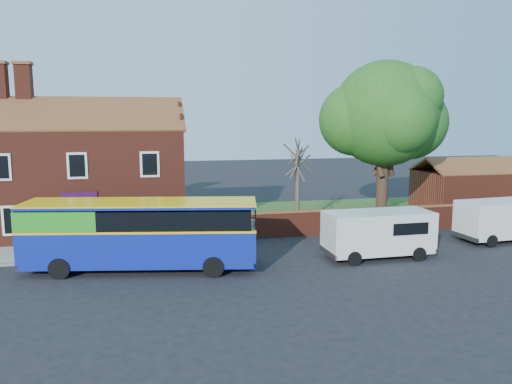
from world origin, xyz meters
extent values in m
plane|color=black|center=(0.00, 0.00, 0.00)|extent=(120.00, 120.00, 0.00)
cube|color=gray|center=(-7.00, 5.75, 0.06)|extent=(18.00, 3.50, 0.12)
cube|color=slate|center=(-7.00, 4.00, 0.07)|extent=(18.00, 0.15, 0.14)
cube|color=#426B28|center=(13.00, 13.00, 0.02)|extent=(26.00, 12.00, 0.04)
cube|color=maroon|center=(-7.00, 11.50, 3.25)|extent=(12.00, 8.00, 6.50)
cube|color=brown|center=(-7.00, 9.50, 7.50)|extent=(12.30, 4.08, 2.16)
cube|color=brown|center=(-7.00, 13.50, 7.50)|extent=(12.30, 4.08, 2.16)
cube|color=maroon|center=(-10.40, 11.50, 9.40)|extent=(0.90, 0.90, 2.20)
cube|color=black|center=(-7.00, 7.47, 4.60)|extent=(1.10, 0.06, 1.50)
cube|color=#4C0F19|center=(-7.00, 7.45, 1.10)|extent=(0.95, 0.04, 2.10)
cube|color=silver|center=(-7.00, 7.47, 1.15)|extent=(1.20, 0.06, 2.30)
cube|color=#300B32|center=(-7.00, 7.44, 2.80)|extent=(2.00, 0.06, 0.60)
cube|color=maroon|center=(13.00, 7.00, 0.75)|extent=(22.00, 0.30, 1.50)
cube|color=brown|center=(13.00, 7.00, 1.55)|extent=(22.00, 0.38, 0.10)
cube|color=maroon|center=(22.00, 13.00, 1.50)|extent=(8.00, 5.00, 3.00)
cube|color=brown|center=(22.00, 11.75, 3.55)|extent=(8.20, 2.56, 1.24)
cube|color=brown|center=(22.00, 14.25, 3.55)|extent=(8.20, 2.56, 1.24)
cube|color=#0E209C|center=(-3.48, 2.05, 1.26)|extent=(11.27, 4.61, 1.74)
cube|color=yellow|center=(-3.48, 2.05, 2.13)|extent=(11.30, 4.63, 0.10)
cube|color=black|center=(-3.48, 2.05, 2.65)|extent=(10.84, 4.55, 0.87)
cube|color=green|center=(-7.05, 2.68, 2.65)|extent=(4.15, 3.39, 0.93)
cube|color=#0E209C|center=(-3.48, 2.05, 3.24)|extent=(11.27, 4.61, 0.14)
cube|color=yellow|center=(-3.48, 2.05, 3.32)|extent=(11.32, 4.65, 0.06)
cylinder|color=black|center=(-7.16, 1.39, 0.49)|extent=(1.02, 0.45, 0.99)
cylinder|color=black|center=(-6.71, 3.93, 0.49)|extent=(1.02, 0.45, 0.99)
cylinder|color=black|center=(-0.25, 0.17, 0.49)|extent=(1.02, 0.45, 0.99)
cylinder|color=black|center=(0.19, 2.71, 0.49)|extent=(1.02, 0.45, 0.99)
cube|color=silver|center=(8.59, 1.60, 1.39)|extent=(5.62, 2.34, 2.12)
cube|color=black|center=(11.10, 1.65, 1.73)|extent=(0.12, 1.90, 0.84)
cube|color=black|center=(11.34, 1.66, 0.45)|extent=(0.15, 2.23, 0.27)
cylinder|color=black|center=(6.83, 0.51, 0.37)|extent=(0.74, 0.24, 0.74)
cylinder|color=black|center=(6.78, 2.62, 0.37)|extent=(0.74, 0.24, 0.74)
cylinder|color=black|center=(10.39, 0.58, 0.37)|extent=(0.74, 0.24, 0.74)
cylinder|color=black|center=(10.35, 2.69, 0.37)|extent=(0.74, 0.24, 0.74)
cube|color=silver|center=(17.49, 3.37, 1.38)|extent=(5.69, 2.67, 2.10)
cylinder|color=black|center=(15.82, 2.18, 0.36)|extent=(0.74, 0.28, 0.73)
cylinder|color=black|center=(15.64, 4.26, 0.36)|extent=(0.74, 0.28, 0.73)
cylinder|color=black|center=(12.85, 9.97, 2.30)|extent=(0.80, 0.80, 4.61)
sphere|color=#327825|center=(12.85, 9.97, 7.51)|extent=(7.21, 7.21, 7.21)
sphere|color=#327825|center=(14.96, 10.38, 6.91)|extent=(5.21, 5.21, 5.21)
sphere|color=#327825|center=(10.95, 10.58, 7.11)|extent=(5.01, 5.01, 5.01)
cylinder|color=#4C4238|center=(6.56, 9.54, 2.58)|extent=(0.29, 0.29, 5.16)
cylinder|color=#4C4238|center=(6.56, 9.54, 4.42)|extent=(0.30, 2.52, 2.03)
cylinder|color=#4C4238|center=(6.56, 9.54, 4.24)|extent=(1.31, 1.86, 1.86)
cylinder|color=#4C4238|center=(6.56, 9.54, 4.61)|extent=(2.11, 0.97, 2.06)
camera|label=1|loc=(-2.90, -21.96, 7.42)|focal=35.00mm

